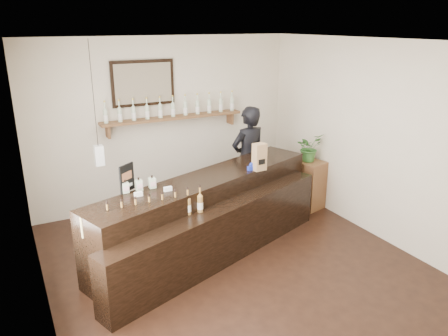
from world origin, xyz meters
TOP-DOWN VIEW (x-y plane):
  - ground at (0.00, 0.00)m, footprint 5.00×5.00m
  - room_shell at (0.00, 0.00)m, footprint 5.00×5.00m
  - back_wall_decor at (-0.15, 2.37)m, footprint 2.66×0.96m
  - counter at (-0.09, 0.57)m, footprint 3.65×2.14m
  - promo_sign at (-1.17, 0.69)m, footprint 0.21×0.16m
  - paper_bag at (0.70, 0.64)m, footprint 0.18×0.14m
  - tape_dispenser at (0.61, 0.68)m, footprint 0.13×0.06m
  - side_cabinet at (2.00, 1.18)m, footprint 0.52×0.64m
  - potted_plant at (2.00, 1.18)m, footprint 0.47×0.42m
  - shopkeeper at (1.06, 1.55)m, footprint 0.77×0.56m

SIDE VIEW (x-z plane):
  - ground at x=0.00m, z-range 0.00..0.00m
  - side_cabinet at x=2.00m, z-range 0.00..0.81m
  - counter at x=-0.09m, z-range -0.12..1.07m
  - shopkeeper at x=1.06m, z-range 0.00..1.97m
  - potted_plant at x=2.00m, z-range 0.81..1.27m
  - tape_dispenser at x=0.61m, z-range 1.00..1.11m
  - promo_sign at x=-1.17m, z-range 1.02..1.36m
  - paper_bag at x=0.70m, z-range 1.02..1.40m
  - room_shell at x=0.00m, z-range -0.80..4.20m
  - back_wall_decor at x=-0.15m, z-range 0.91..2.60m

